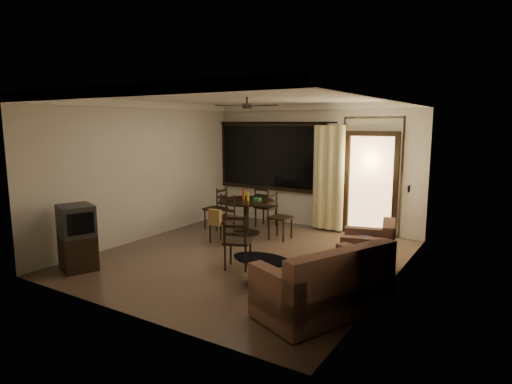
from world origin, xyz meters
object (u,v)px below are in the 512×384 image
Objects in this scene: dining_chair_east at (280,226)px; sofa at (326,288)px; dining_chair_west at (216,216)px; dining_chair_south at (222,227)px; dining_chair_north at (265,214)px; coffee_table at (261,267)px; armchair at (371,251)px; dining_table at (246,207)px; tv_cabinet at (77,237)px; side_chair at (238,252)px.

dining_chair_east reaches higher than sofa.
dining_chair_east is (1.67, -0.04, 0.00)m from dining_chair_west.
dining_chair_west and dining_chair_south have the same top height.
dining_chair_west is at bearing 43.24° from dining_chair_north.
dining_chair_west reaches higher than sofa.
dining_chair_east is 1.20m from dining_chair_south.
dining_chair_south reaches higher than coffee_table.
dining_chair_south is at bearing 163.64° from armchair.
dining_table is 3.00m from coffee_table.
dining_chair_south is 0.89× the size of tv_cabinet.
dining_chair_south reaches higher than sofa.
dining_table is at bearing 90.12° from dining_chair_north.
dining_table is 1.23× the size of dining_chair_east.
side_chair is at bearing -166.34° from armchair.
dining_table is at bearing 160.99° from sofa.
sofa is at bearing -43.02° from dining_table.
dining_chair_north is at bearing 133.24° from dining_chair_west.
tv_cabinet is at bearing 76.99° from dining_chair_north.
tv_cabinet is at bearing -107.23° from dining_table.
armchair is 1.03× the size of side_chair.
dining_table is at bearing 89.89° from dining_chair_south.
armchair is at bearing 76.95° from dining_chair_west.
dining_chair_west is at bearing 151.40° from armchair.
side_chair is (2.18, 1.41, -0.25)m from tv_cabinet.
dining_chair_east reaches higher than coffee_table.
dining_chair_west is at bearing -65.30° from side_chair.
tv_cabinet is at bearing -2.25° from dining_chair_west.
tv_cabinet is at bearing 152.10° from dining_chair_east.
dining_chair_east is 0.97× the size of armchair.
side_chair is (0.29, -1.96, -0.00)m from dining_chair_east.
dining_chair_east is at bearing 45.70° from dining_chair_south.
sofa reaches higher than coffee_table.
coffee_table is at bearing -145.09° from armchair.
dining_chair_north is (-0.82, 0.81, 0.00)m from dining_chair_east.
dining_table is 1.23× the size of dining_chair_west.
dining_chair_east is at bearing 90.00° from dining_chair_west.
sofa is at bearing 29.28° from tv_cabinet.
sofa is at bearing 136.11° from side_chair.
dining_chair_south is at bearing 90.00° from dining_chair_north.
dining_table is at bearing 94.24° from tv_cabinet.
coffee_table is (1.81, -2.37, -0.31)m from dining_table.
dining_chair_west is 3.42m from tv_cabinet.
tv_cabinet is 3.05m from coffee_table.
dining_chair_south is 1.00× the size of dining_chair_north.
dining_table is 0.84m from dining_chair_north.
side_chair is at bearing 179.93° from sofa.
dining_table reaches higher than armchair.
dining_chair_south is 3.64m from sofa.
dining_chair_north is at bearing 90.00° from dining_chair_south.
dining_chair_north is (0.04, 1.64, -0.02)m from dining_chair_south.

